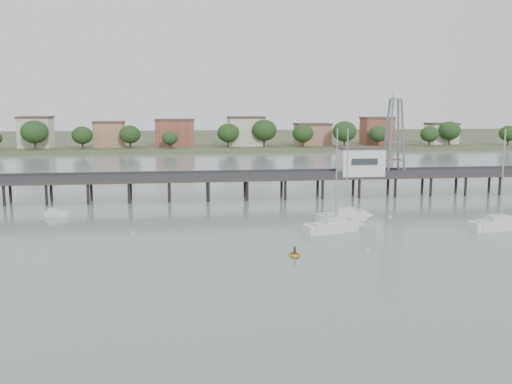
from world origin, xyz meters
TOP-DOWN VIEW (x-y plane):
  - ground_plane at (0.00, 0.00)m, footprint 500.00×500.00m
  - pier at (0.00, 60.00)m, footprint 150.00×5.00m
  - pier_building at (25.00, 60.00)m, footprint 8.40×5.40m
  - lattice_tower at (31.50, 60.00)m, footprint 3.20×3.20m
  - sailboat_c at (13.34, 31.73)m, footprint 9.37×5.69m
  - sailboat_d at (36.21, 29.74)m, footprint 9.22×4.35m
  - sailboat_f at (16.78, 38.32)m, footprint 9.15×4.96m
  - white_tender at (-27.37, 47.25)m, footprint 3.99×2.66m
  - yellow_dinghy at (4.20, 19.17)m, footprint 1.76×0.64m
  - dinghy_occupant at (4.20, 19.17)m, footprint 0.44×1.02m
  - mooring_buoys at (6.54, 30.04)m, footprint 91.70×20.08m
  - far_shore at (0.36, 239.58)m, footprint 500.00×170.00m

SIDE VIEW (x-z plane):
  - ground_plane at x=0.00m, z-range 0.00..0.00m
  - yellow_dinghy at x=4.20m, z-range -1.21..1.21m
  - dinghy_occupant at x=4.20m, z-range -0.12..0.12m
  - mooring_buoys at x=6.54m, z-range -0.12..0.28m
  - white_tender at x=-27.37m, z-range -0.27..1.16m
  - sailboat_c at x=13.34m, z-range -6.78..8.05m
  - sailboat_d at x=36.21m, z-range -6.66..7.94m
  - sailboat_f at x=16.78m, z-range -6.59..7.87m
  - far_shore at x=0.36m, z-range -4.25..6.15m
  - pier at x=0.00m, z-range 1.04..6.54m
  - pier_building at x=25.00m, z-range 4.02..9.32m
  - lattice_tower at x=31.50m, z-range 3.35..18.85m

